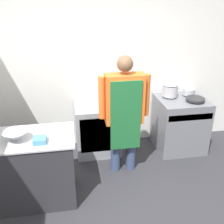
% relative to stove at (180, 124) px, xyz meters
% --- Properties ---
extents(ground_plane, '(14.00, 14.00, 0.00)m').
position_rel_stove_xyz_m(ground_plane, '(-1.36, -1.44, -0.44)').
color(ground_plane, '#2D2D33').
extents(wall_back, '(8.00, 0.05, 2.70)m').
position_rel_stove_xyz_m(wall_back, '(-1.36, 0.43, 0.91)').
color(wall_back, white).
rests_on(wall_back, ground_plane).
extents(prep_counter, '(1.36, 0.65, 0.89)m').
position_rel_stove_xyz_m(prep_counter, '(-2.43, -0.86, 0.00)').
color(prep_counter, '#2D2D33').
rests_on(prep_counter, ground_plane).
extents(stove, '(0.76, 0.71, 0.90)m').
position_rel_stove_xyz_m(stove, '(0.00, 0.00, 0.00)').
color(stove, slate).
rests_on(stove, ground_plane).
extents(fridge_unit, '(0.71, 0.56, 0.82)m').
position_rel_stove_xyz_m(fridge_unit, '(-1.35, 0.10, -0.03)').
color(fridge_unit, '#93999E').
rests_on(fridge_unit, ground_plane).
extents(person_cook, '(0.70, 0.24, 1.71)m').
position_rel_stove_xyz_m(person_cook, '(-1.05, -0.45, 0.54)').
color(person_cook, '#38476B').
rests_on(person_cook, ground_plane).
extents(mixing_bowl, '(0.28, 0.28, 0.12)m').
position_rel_stove_xyz_m(mixing_bowl, '(-2.40, -0.92, 0.51)').
color(mixing_bowl, '#B2B5BC').
rests_on(mixing_bowl, prep_counter).
extents(plastic_tub, '(0.15, 0.15, 0.06)m').
position_rel_stove_xyz_m(plastic_tub, '(-2.13, -1.00, 0.48)').
color(plastic_tub, teal).
rests_on(plastic_tub, prep_counter).
extents(stock_pot, '(0.24, 0.24, 0.21)m').
position_rel_stove_xyz_m(stock_pot, '(-0.17, 0.12, 0.57)').
color(stock_pot, '#B2B5BC').
rests_on(stock_pot, stove).
extents(saute_pan, '(0.29, 0.29, 0.04)m').
position_rel_stove_xyz_m(saute_pan, '(0.15, -0.12, 0.48)').
color(saute_pan, '#262628').
rests_on(saute_pan, stove).
extents(sauce_pot, '(0.19, 0.19, 0.10)m').
position_rel_stove_xyz_m(sauce_pot, '(0.15, 0.12, 0.51)').
color(sauce_pot, '#B2B5BC').
rests_on(sauce_pot, stove).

